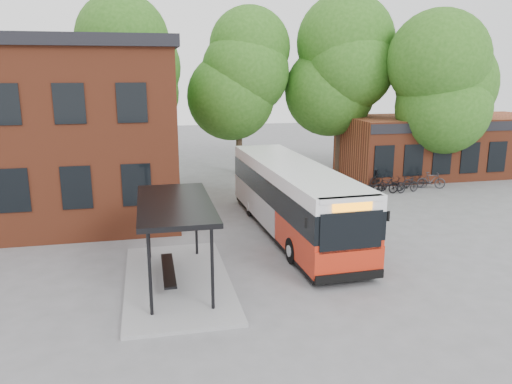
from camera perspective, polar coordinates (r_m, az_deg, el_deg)
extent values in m
plane|color=slate|center=(19.17, 4.55, -7.96)|extent=(100.00, 100.00, 0.00)
imported|color=black|center=(29.59, 10.99, 0.50)|extent=(1.70, 0.73, 0.87)
imported|color=black|center=(30.15, 14.62, 0.73)|extent=(1.81, 0.71, 1.06)
imported|color=black|center=(31.09, 15.21, 0.89)|extent=(1.69, 0.81, 0.85)
imported|color=black|center=(31.98, 13.92, 1.53)|extent=(1.86, 1.22, 1.09)
imported|color=black|center=(30.93, 16.98, 0.81)|extent=(1.68, 0.85, 0.97)
imported|color=black|center=(32.45, 17.59, 1.21)|extent=(1.58, 0.66, 0.81)
imported|color=#2E2F33|center=(32.47, 19.40, 1.27)|extent=(1.76, 1.06, 1.02)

